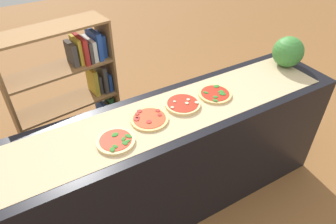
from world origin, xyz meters
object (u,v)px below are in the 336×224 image
object	(u,v)px
pizza_pepperoni_1	(149,119)
pizza_mushroom_2	(183,104)
pizza_spinach_0	(116,141)
pizza_spinach_3	(215,94)
watermelon	(288,52)
bookshelf	(79,96)

from	to	relation	value
pizza_pepperoni_1	pizza_mushroom_2	bearing A→B (deg)	4.84
pizza_spinach_0	pizza_spinach_3	size ratio (longest dim) A/B	0.97
watermelon	bookshelf	world-z (taller)	bookshelf
watermelon	bookshelf	bearing A→B (deg)	152.43
pizza_spinach_0	pizza_spinach_3	distance (m)	0.81
pizza_pepperoni_1	bookshelf	distance (m)	0.96
pizza_pepperoni_1	bookshelf	bearing A→B (deg)	105.10
pizza_spinach_0	pizza_spinach_3	xyz separation A→B (m)	(0.81, 0.10, -0.00)
pizza_mushroom_2	bookshelf	xyz separation A→B (m)	(-0.51, 0.86, -0.28)
pizza_mushroom_2	bookshelf	bearing A→B (deg)	120.54
pizza_spinach_0	pizza_pepperoni_1	xyz separation A→B (m)	(0.27, 0.09, -0.00)
watermelon	bookshelf	size ratio (longest dim) A/B	0.18
pizza_spinach_3	bookshelf	world-z (taller)	bookshelf
pizza_pepperoni_1	pizza_spinach_3	xyz separation A→B (m)	(0.54, 0.01, 0.00)
pizza_spinach_0	pizza_mushroom_2	distance (m)	0.55
pizza_spinach_3	pizza_pepperoni_1	bearing A→B (deg)	-178.60
pizza_pepperoni_1	watermelon	size ratio (longest dim) A/B	1.00
pizza_spinach_0	pizza_mushroom_2	world-z (taller)	pizza_mushroom_2
pizza_mushroom_2	bookshelf	distance (m)	1.04
pizza_spinach_0	pizza_pepperoni_1	world-z (taller)	pizza_spinach_0
pizza_spinach_0	watermelon	bearing A→B (deg)	5.89
pizza_pepperoni_1	pizza_mushroom_2	distance (m)	0.27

